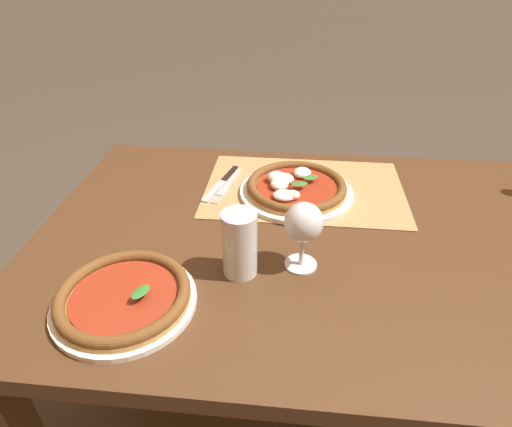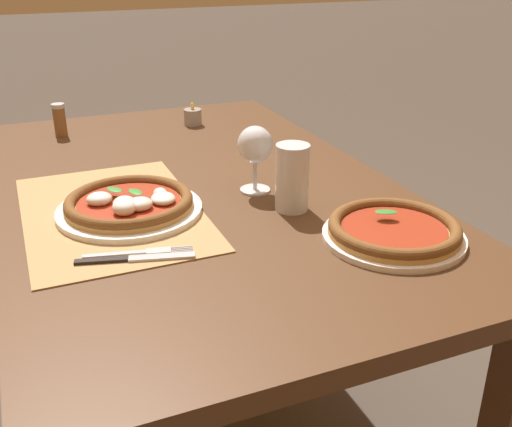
# 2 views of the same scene
# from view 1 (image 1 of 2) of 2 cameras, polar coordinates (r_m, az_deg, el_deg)

# --- Properties ---
(ground_plane) EXTENTS (24.00, 24.00, 0.00)m
(ground_plane) POSITION_cam_1_polar(r_m,az_deg,el_deg) (1.58, 8.16, -25.16)
(ground_plane) COLOR #473D33
(dining_table) EXTENTS (1.46, 0.90, 0.74)m
(dining_table) POSITION_cam_1_polar(r_m,az_deg,el_deg) (1.09, 10.82, -7.11)
(dining_table) COLOR #4C301C
(dining_table) RESTS_ON ground
(paper_placemat) EXTENTS (0.55, 0.36, 0.00)m
(paper_placemat) POSITION_cam_1_polar(r_m,az_deg,el_deg) (1.21, 6.44, 3.34)
(paper_placemat) COLOR #A88451
(paper_placemat) RESTS_ON dining_table
(pizza_near) EXTENTS (0.31, 0.31, 0.05)m
(pizza_near) POSITION_cam_1_polar(r_m,az_deg,el_deg) (1.16, 5.27, 3.47)
(pizza_near) COLOR white
(pizza_near) RESTS_ON paper_placemat
(pizza_far) EXTENTS (0.28, 0.28, 0.04)m
(pizza_far) POSITION_cam_1_polar(r_m,az_deg,el_deg) (0.87, -17.21, -10.63)
(pizza_far) COLOR white
(pizza_far) RESTS_ON dining_table
(wine_glass) EXTENTS (0.08, 0.08, 0.16)m
(wine_glass) POSITION_cam_1_polar(r_m,az_deg,el_deg) (0.87, 6.36, -1.55)
(wine_glass) COLOR silver
(wine_glass) RESTS_ON dining_table
(pint_glass) EXTENTS (0.07, 0.07, 0.15)m
(pint_glass) POSITION_cam_1_polar(r_m,az_deg,el_deg) (0.87, -2.19, -4.23)
(pint_glass) COLOR silver
(pint_glass) RESTS_ON dining_table
(fork) EXTENTS (0.06, 0.20, 0.00)m
(fork) POSITION_cam_1_polar(r_m,az_deg,el_deg) (1.21, -3.82, 3.75)
(fork) COLOR #B7B7BC
(fork) RESTS_ON paper_placemat
(knife) EXTENTS (0.07, 0.21, 0.01)m
(knife) POSITION_cam_1_polar(r_m,az_deg,el_deg) (1.22, -4.69, 4.04)
(knife) COLOR black
(knife) RESTS_ON paper_placemat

